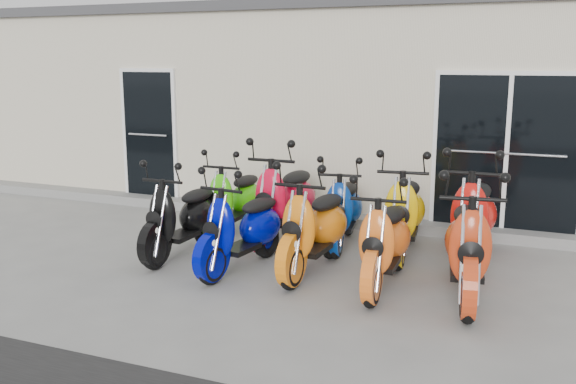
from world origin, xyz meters
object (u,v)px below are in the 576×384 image
scooter_front_red (469,232)px  scooter_front_orange_b (385,229)px  scooter_back_green (235,190)px  scooter_front_blue (242,217)px  scooter_back_extra (474,205)px  scooter_front_orange_a (314,216)px  scooter_back_red (285,189)px  scooter_front_black (182,207)px  scooter_back_yellow (405,201)px  scooter_back_blue (344,199)px

scooter_front_red → scooter_front_orange_b: bearing=172.4°
scooter_front_orange_b → scooter_back_green: 2.88m
scooter_front_blue → scooter_front_red: size_ratio=0.90×
scooter_front_blue → scooter_back_extra: bearing=35.1°
scooter_front_orange_a → scooter_back_red: bearing=129.9°
scooter_front_orange_b → scooter_back_red: scooter_back_red is taller
scooter_front_blue → scooter_front_black: bearing=175.8°
scooter_front_red → scooter_back_extra: scooter_back_extra is taller
scooter_front_black → scooter_back_extra: (3.44, 1.07, 0.10)m
scooter_front_orange_a → scooter_back_yellow: (0.82, 1.09, 0.02)m
scooter_front_red → scooter_back_green: 3.66m
scooter_front_blue → scooter_back_extra: size_ratio=0.87×
scooter_front_red → scooter_back_yellow: 1.57m
scooter_back_green → scooter_back_blue: 1.63m
scooter_front_orange_a → scooter_front_orange_b: size_ratio=1.04×
scooter_back_green → scooter_back_yellow: 2.47m
scooter_back_red → scooter_back_extra: same height
scooter_back_yellow → scooter_back_extra: scooter_back_extra is taller
scooter_back_yellow → scooter_front_red: bearing=-60.3°
scooter_back_red → scooter_back_yellow: 1.63m
scooter_front_orange_a → scooter_front_black: bearing=-176.9°
scooter_front_red → scooter_back_yellow: (-0.93, 1.26, -0.01)m
scooter_front_orange_b → scooter_back_yellow: 1.28m
scooter_back_yellow → scooter_front_orange_b: bearing=-94.1°
scooter_back_green → scooter_back_red: (0.84, -0.15, 0.11)m
scooter_front_black → scooter_back_red: (0.96, 1.07, 0.10)m
scooter_back_extra → scooter_front_blue: bearing=-153.2°
scooter_front_orange_b → scooter_back_extra: bearing=54.6°
scooter_front_orange_a → scooter_front_red: (1.75, -0.17, 0.03)m
scooter_back_extra → scooter_front_orange_b: bearing=-122.9°
scooter_back_green → scooter_back_yellow: bearing=-2.6°
scooter_front_orange_b → scooter_front_red: bearing=-1.5°
scooter_front_blue → scooter_front_orange_b: (1.70, 0.04, 0.02)m
scooter_front_blue → scooter_back_green: (-0.82, 1.42, -0.01)m
scooter_back_extra → scooter_front_black: bearing=-163.0°
scooter_back_blue → scooter_back_yellow: size_ratio=0.90×
scooter_front_blue → scooter_front_orange_a: size_ratio=0.94×
scooter_front_orange_b → scooter_back_extra: 1.47m
scooter_front_blue → scooter_back_yellow: bearing=46.8°
scooter_front_orange_a → scooter_front_orange_b: scooter_front_orange_a is taller
scooter_front_red → scooter_front_blue: bearing=172.5°
scooter_back_green → scooter_front_orange_b: bearing=-28.9°
scooter_back_red → scooter_back_blue: 0.81m
scooter_front_blue → scooter_back_blue: 1.63m
scooter_back_red → scooter_front_blue: bearing=-91.0°
scooter_back_red → scooter_back_yellow: scooter_back_red is taller
scooter_front_orange_a → scooter_front_red: scooter_front_red is taller
scooter_back_blue → scooter_back_yellow: 0.85m
scooter_back_red → scooter_front_red: bearing=-25.6°
scooter_front_orange_a → scooter_front_blue: bearing=-161.9°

